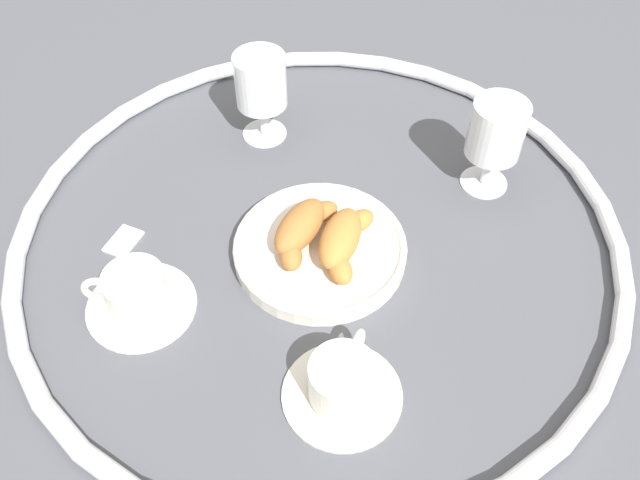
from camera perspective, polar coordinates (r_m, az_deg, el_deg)
name	(u,v)px	position (r m, az deg, el deg)	size (l,w,h in m)	color
ground_plane	(318,236)	(0.91, -0.13, 0.34)	(2.20, 2.20, 0.00)	#4C4F56
table_chrome_rim	(318,230)	(0.90, -0.14, 0.84)	(0.81, 0.81, 0.02)	silver
pastry_plate	(320,248)	(0.88, 0.00, -0.72)	(0.23, 0.23, 0.02)	silver
croissant_large	(302,228)	(0.86, -1.52, 1.02)	(0.14, 0.06, 0.04)	#AD6B33
croissant_small	(343,240)	(0.85, 1.93, 0.03)	(0.14, 0.08, 0.04)	#BC7A38
coffee_cup_near	(137,295)	(0.85, -15.23, -4.48)	(0.14, 0.14, 0.06)	silver
coffee_cup_far	(343,384)	(0.75, 1.96, -12.03)	(0.14, 0.14, 0.06)	silver
juice_glass_left	(496,132)	(0.95, 14.66, 8.79)	(0.08, 0.08, 0.14)	white
juice_glass_right	(261,85)	(1.01, -5.03, 12.92)	(0.08, 0.08, 0.14)	white
sugar_packet	(123,240)	(0.94, -16.30, -0.03)	(0.05, 0.03, 0.01)	white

